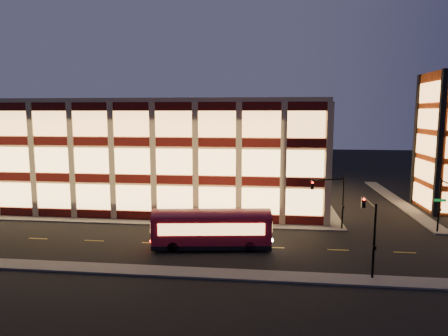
# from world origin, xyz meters

# --- Properties ---
(ground) EXTENTS (200.00, 200.00, 0.00)m
(ground) POSITION_xyz_m (0.00, 0.00, 0.00)
(ground) COLOR black
(ground) RESTS_ON ground
(sidewalk_office_south) EXTENTS (54.00, 2.00, 0.15)m
(sidewalk_office_south) POSITION_xyz_m (-3.00, 1.00, 0.07)
(sidewalk_office_south) COLOR #514F4C
(sidewalk_office_south) RESTS_ON ground
(sidewalk_office_east) EXTENTS (2.00, 30.00, 0.15)m
(sidewalk_office_east) POSITION_xyz_m (23.00, 17.00, 0.07)
(sidewalk_office_east) COLOR #514F4C
(sidewalk_office_east) RESTS_ON ground
(sidewalk_tower_west) EXTENTS (2.00, 30.00, 0.15)m
(sidewalk_tower_west) POSITION_xyz_m (34.00, 17.00, 0.07)
(sidewalk_tower_west) COLOR #514F4C
(sidewalk_tower_west) RESTS_ON ground
(sidewalk_near) EXTENTS (100.00, 2.00, 0.15)m
(sidewalk_near) POSITION_xyz_m (0.00, -13.00, 0.07)
(sidewalk_near) COLOR #514F4C
(sidewalk_near) RESTS_ON ground
(office_building) EXTENTS (50.45, 30.45, 14.50)m
(office_building) POSITION_xyz_m (-2.91, 16.91, 7.25)
(office_building) COLOR tan
(office_building) RESTS_ON ground
(traffic_signal_far) EXTENTS (3.79, 1.87, 6.00)m
(traffic_signal_far) POSITION_xyz_m (22.21, 0.24, 4.11)
(traffic_signal_far) COLOR black
(traffic_signal_far) RESTS_ON ground
(traffic_signal_right) EXTENTS (1.20, 4.37, 6.00)m
(traffic_signal_right) POSITION_xyz_m (33.50, -0.62, 4.10)
(traffic_signal_right) COLOR black
(traffic_signal_right) RESTS_ON ground
(traffic_signal_near) EXTENTS (0.32, 4.45, 6.00)m
(traffic_signal_near) POSITION_xyz_m (23.50, -11.03, 4.13)
(traffic_signal_near) COLOR black
(traffic_signal_near) RESTS_ON ground
(trolley_bus) EXTENTS (11.40, 4.21, 3.77)m
(trolley_bus) POSITION_xyz_m (10.09, -6.73, 2.09)
(trolley_bus) COLOR maroon
(trolley_bus) RESTS_ON ground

